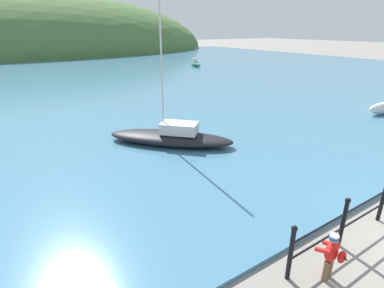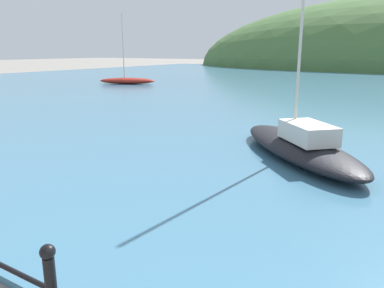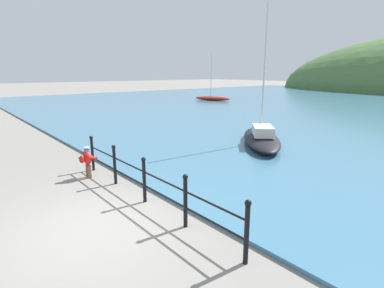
{
  "view_description": "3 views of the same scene",
  "coord_description": "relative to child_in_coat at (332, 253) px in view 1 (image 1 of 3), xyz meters",
  "views": [
    {
      "loc": [
        -7.76,
        -1.18,
        4.49
      ],
      "look_at": [
        -2.68,
        6.52,
        0.89
      ],
      "focal_mm": 28.0,
      "sensor_mm": 36.0,
      "label": 1
    },
    {
      "loc": [
        0.14,
        -0.09,
        2.62
      ],
      "look_at": [
        -3.53,
        5.87,
        0.86
      ],
      "focal_mm": 35.0,
      "sensor_mm": 36.0,
      "label": 2
    },
    {
      "loc": [
        5.9,
        -2.21,
        3.29
      ],
      "look_at": [
        -2.18,
        4.56,
        0.75
      ],
      "focal_mm": 28.0,
      "sensor_mm": 36.0,
      "label": 3
    }
  ],
  "objects": [
    {
      "name": "water",
      "position": [
        3.18,
        30.93,
        -0.56
      ],
      "size": [
        80.0,
        60.0,
        0.1
      ],
      "primitive_type": "cube",
      "color": "teal",
      "rests_on": "ground"
    },
    {
      "name": "far_hillside",
      "position": [
        3.18,
        64.42,
        -0.61
      ],
      "size": [
        71.8,
        39.49,
        21.58
      ],
      "color": "#476B38",
      "rests_on": "ground"
    },
    {
      "name": "iron_railing",
      "position": [
        2.75,
        0.43,
        0.04
      ],
      "size": [
        6.87,
        0.12,
        1.21
      ],
      "color": "black",
      "rests_on": "ground"
    },
    {
      "name": "child_in_coat",
      "position": [
        0.0,
        0.0,
        0.0
      ],
      "size": [
        0.41,
        0.55,
        1.0
      ],
      "color": "brown",
      "rests_on": "ground"
    },
    {
      "name": "boat_mid_harbor",
      "position": [
        16.12,
        28.3,
        -0.19
      ],
      "size": [
        0.81,
        2.24,
        2.25
      ],
      "color": "#287551",
      "rests_on": "water"
    },
    {
      "name": "boat_far_right",
      "position": [
        0.95,
        7.65,
        -0.2
      ],
      "size": [
        4.63,
        4.71,
        6.08
      ],
      "color": "black",
      "rests_on": "water"
    }
  ]
}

